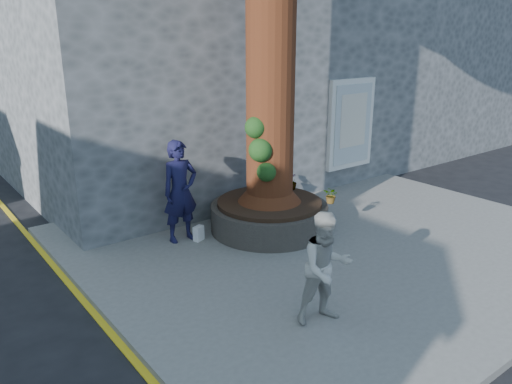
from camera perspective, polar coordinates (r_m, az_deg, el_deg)
ground at (r=8.16m, az=6.03°, el=-10.48°), size 120.00×120.00×0.00m
pavement at (r=9.74m, az=8.46°, el=-5.36°), size 9.00×8.00×0.12m
yellow_line at (r=7.53m, az=-17.40°, el=-13.88°), size 0.10×30.00×0.01m
stone_shop at (r=14.49m, az=-6.35°, el=14.88°), size 10.30×8.30×6.30m
neighbour_shop at (r=19.86m, az=14.46°, el=14.73°), size 6.00×8.00×6.00m
planter at (r=9.85m, az=1.53°, el=-2.69°), size 2.30×2.30×0.60m
man at (r=9.25m, az=-8.66°, el=0.07°), size 0.70×0.46×1.90m
woman at (r=6.69m, az=8.00°, el=-8.60°), size 0.89×0.78×1.55m
shopping_bag at (r=9.45m, az=-6.58°, el=-4.72°), size 0.23×0.18×0.28m
plant_a at (r=9.80m, az=3.48°, el=0.07°), size 0.18×0.13×0.32m
plant_b at (r=10.84m, az=2.22°, el=1.87°), size 0.26×0.26×0.34m
plant_c at (r=10.44m, az=4.15°, el=1.22°), size 0.19×0.19×0.34m
plant_d at (r=9.66m, az=8.63°, el=-0.36°), size 0.32×0.34×0.33m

